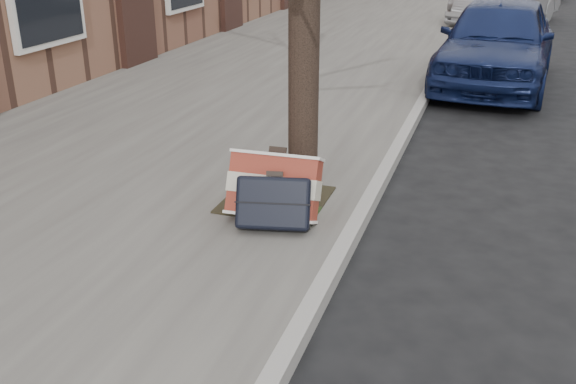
% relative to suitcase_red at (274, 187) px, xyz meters
% --- Properties ---
extents(ground, '(120.00, 120.00, 0.00)m').
position_rel_suitcase_red_xyz_m(ground, '(1.89, -0.86, -0.40)').
color(ground, black).
rests_on(ground, ground).
extents(near_sidewalk, '(5.00, 70.00, 0.12)m').
position_rel_suitcase_red_xyz_m(near_sidewalk, '(-1.81, 14.14, -0.34)').
color(near_sidewalk, slate).
rests_on(near_sidewalk, ground).
extents(dirt_patch, '(0.85, 0.85, 0.02)m').
position_rel_suitcase_red_xyz_m(dirt_patch, '(-0.11, 0.34, -0.27)').
color(dirt_patch, black).
rests_on(dirt_patch, near_sidewalk).
extents(suitcase_red, '(0.73, 0.42, 0.55)m').
position_rel_suitcase_red_xyz_m(suitcase_red, '(0.00, 0.00, 0.00)').
color(suitcase_red, maroon).
rests_on(suitcase_red, near_sidewalk).
extents(suitcase_navy, '(0.63, 0.45, 0.45)m').
position_rel_suitcase_red_xyz_m(suitcase_navy, '(0.06, -0.18, -0.05)').
color(suitcase_navy, black).
rests_on(suitcase_navy, near_sidewalk).
extents(car_near_front, '(1.85, 4.03, 1.34)m').
position_rel_suitcase_red_xyz_m(car_near_front, '(1.50, 5.90, 0.27)').
color(car_near_front, '#111C46').
rests_on(car_near_front, ground).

